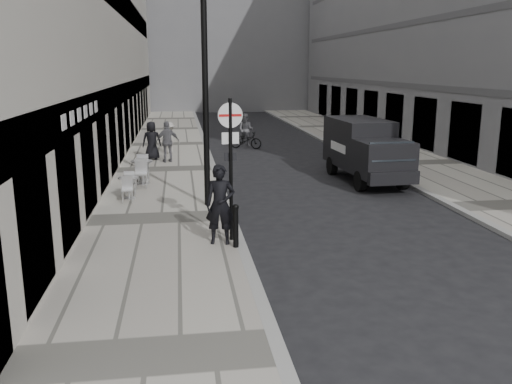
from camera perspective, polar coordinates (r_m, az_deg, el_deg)
sidewalk at (r=23.19m, az=-9.41°, el=2.29°), size 4.00×60.00×0.12m
far_sidewalk at (r=25.41m, az=16.26°, el=2.88°), size 4.00×60.00×0.12m
building_far at (r=61.22m, az=-5.60°, el=19.28°), size 24.00×16.00×22.00m
walking_man at (r=13.04m, az=-3.78°, el=-1.33°), size 0.77×0.57×1.95m
sign_post at (r=13.05m, az=-2.69°, el=4.34°), size 0.60×0.13×3.48m
lamppost at (r=16.47m, az=-5.39°, el=12.04°), size 0.32×0.32×7.06m
bollard_near at (r=12.87m, az=-2.14°, el=-3.72°), size 0.13×0.13×0.99m
bollard_far at (r=18.76m, az=-4.07°, el=1.33°), size 0.11×0.11×0.80m
panel_van at (r=21.24m, az=11.35°, el=4.66°), size 2.07×5.04×2.33m
cyclist at (r=29.25m, az=-1.08°, el=6.02°), size 1.84×1.28×1.88m
pedestrian_a at (r=24.67m, az=-9.29°, el=5.24°), size 1.16×0.72×1.83m
pedestrian_b at (r=27.04m, az=-9.09°, el=5.63°), size 1.11×0.78×1.56m
pedestrian_c at (r=25.45m, az=-10.92°, el=5.33°), size 0.89×0.60×1.77m
cafe_table_near at (r=20.86m, az=-11.78°, el=2.36°), size 0.66×1.49×0.85m
cafe_table_mid at (r=20.23m, az=-11.89°, el=2.27°), size 0.79×1.79×1.02m
cafe_table_far at (r=18.08m, az=-13.26°, el=0.62°), size 0.64×1.45×0.83m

